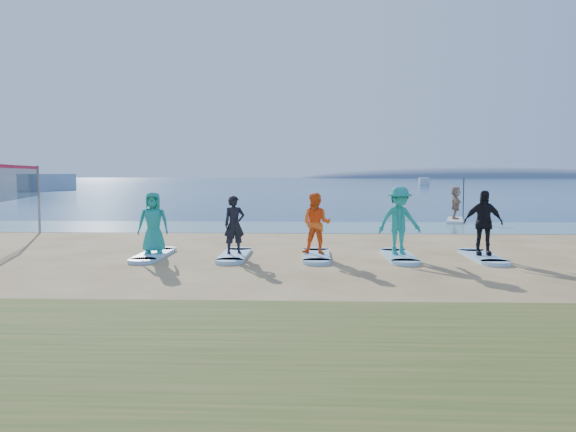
{
  "coord_description": "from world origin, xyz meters",
  "views": [
    {
      "loc": [
        0.02,
        -12.56,
        2.2
      ],
      "look_at": [
        -0.53,
        2.0,
        1.1
      ],
      "focal_mm": 35.0,
      "sensor_mm": 36.0,
      "label": 1
    }
  ],
  "objects_px": {
    "boat_offshore_b": "(424,185)",
    "student_3": "(399,221)",
    "student_0": "(153,223)",
    "paddleboarder": "(456,203)",
    "surfboard_2": "(316,256)",
    "surfboard_0": "(154,255)",
    "surfboard_4": "(482,257)",
    "boat_offshore_a": "(48,191)",
    "paddleboard": "(455,220)",
    "volleyball_net": "(5,184)",
    "student_2": "(316,224)",
    "surfboard_1": "(235,255)",
    "surfboard_3": "(399,256)",
    "student_1": "(234,225)",
    "student_4": "(483,223)"
  },
  "relations": [
    {
      "from": "boat_offshore_b",
      "to": "student_3",
      "type": "distance_m",
      "value": 102.04
    },
    {
      "from": "boat_offshore_b",
      "to": "student_0",
      "type": "height_order",
      "value": "student_0"
    },
    {
      "from": "paddleboarder",
      "to": "surfboard_2",
      "type": "xyz_separation_m",
      "value": [
        -6.56,
        -11.39,
        -0.82
      ]
    },
    {
      "from": "surfboard_0",
      "to": "surfboard_4",
      "type": "height_order",
      "value": "same"
    },
    {
      "from": "boat_offshore_a",
      "to": "surfboard_0",
      "type": "height_order",
      "value": "boat_offshore_a"
    },
    {
      "from": "boat_offshore_b",
      "to": "paddleboard",
      "type": "bearing_deg",
      "value": -90.76
    },
    {
      "from": "student_0",
      "to": "surfboard_2",
      "type": "bearing_deg",
      "value": -5.93
    },
    {
      "from": "surfboard_4",
      "to": "boat_offshore_b",
      "type": "bearing_deg",
      "value": 79.37
    },
    {
      "from": "volleyball_net",
      "to": "student_2",
      "type": "relative_size",
      "value": 5.46
    },
    {
      "from": "surfboard_0",
      "to": "surfboard_2",
      "type": "xyz_separation_m",
      "value": [
        4.33,
        0.0,
        0.0
      ]
    },
    {
      "from": "surfboard_1",
      "to": "surfboard_3",
      "type": "bearing_deg",
      "value": 0.0
    },
    {
      "from": "paddleboarder",
      "to": "student_2",
      "type": "bearing_deg",
      "value": 162.92
    },
    {
      "from": "student_0",
      "to": "student_3",
      "type": "bearing_deg",
      "value": -5.93
    },
    {
      "from": "paddleboarder",
      "to": "boat_offshore_b",
      "type": "relative_size",
      "value": 0.23
    },
    {
      "from": "surfboard_2",
      "to": "student_1",
      "type": "bearing_deg",
      "value": 180.0
    },
    {
      "from": "surfboard_3",
      "to": "student_4",
      "type": "bearing_deg",
      "value": 0.0
    },
    {
      "from": "volleyball_net",
      "to": "paddleboarder",
      "type": "relative_size",
      "value": 5.88
    },
    {
      "from": "volleyball_net",
      "to": "surfboard_3",
      "type": "height_order",
      "value": "volleyball_net"
    },
    {
      "from": "surfboard_0",
      "to": "surfboard_3",
      "type": "xyz_separation_m",
      "value": [
        6.49,
        0.0,
        0.0
      ]
    },
    {
      "from": "surfboard_1",
      "to": "student_1",
      "type": "distance_m",
      "value": 0.81
    },
    {
      "from": "student_1",
      "to": "surfboard_3",
      "type": "xyz_separation_m",
      "value": [
        4.33,
        0.0,
        -0.81
      ]
    },
    {
      "from": "boat_offshore_a",
      "to": "boat_offshore_b",
      "type": "relative_size",
      "value": 1.18
    },
    {
      "from": "boat_offshore_b",
      "to": "student_2",
      "type": "bearing_deg",
      "value": -93.2
    },
    {
      "from": "surfboard_2",
      "to": "student_2",
      "type": "xyz_separation_m",
      "value": [
        0.0,
        0.0,
        0.85
      ]
    },
    {
      "from": "paddleboarder",
      "to": "surfboard_3",
      "type": "xyz_separation_m",
      "value": [
        -4.4,
        -11.39,
        -0.82
      ]
    },
    {
      "from": "surfboard_1",
      "to": "student_1",
      "type": "bearing_deg",
      "value": 0.0
    },
    {
      "from": "paddleboard",
      "to": "surfboard_3",
      "type": "height_order",
      "value": "paddleboard"
    },
    {
      "from": "surfboard_0",
      "to": "student_4",
      "type": "relative_size",
      "value": 1.31
    },
    {
      "from": "surfboard_2",
      "to": "boat_offshore_b",
      "type": "bearing_deg",
      "value": 77.0
    },
    {
      "from": "paddleboard",
      "to": "paddleboarder",
      "type": "height_order",
      "value": "paddleboarder"
    },
    {
      "from": "boat_offshore_a",
      "to": "student_4",
      "type": "height_order",
      "value": "student_4"
    },
    {
      "from": "volleyball_net",
      "to": "student_0",
      "type": "height_order",
      "value": "volleyball_net"
    },
    {
      "from": "student_2",
      "to": "surfboard_3",
      "type": "height_order",
      "value": "student_2"
    },
    {
      "from": "volleyball_net",
      "to": "surfboard_0",
      "type": "bearing_deg",
      "value": -15.6
    },
    {
      "from": "student_0",
      "to": "surfboard_4",
      "type": "xyz_separation_m",
      "value": [
        8.65,
        0.0,
        -0.86
      ]
    },
    {
      "from": "volleyball_net",
      "to": "boat_offshore_a",
      "type": "distance_m",
      "value": 62.23
    },
    {
      "from": "student_4",
      "to": "boat_offshore_b",
      "type": "bearing_deg",
      "value": 84.19
    },
    {
      "from": "surfboard_4",
      "to": "surfboard_3",
      "type": "bearing_deg",
      "value": 180.0
    },
    {
      "from": "student_2",
      "to": "student_0",
      "type": "bearing_deg",
      "value": -166.22
    },
    {
      "from": "student_4",
      "to": "student_0",
      "type": "bearing_deg",
      "value": -175.19
    },
    {
      "from": "boat_offshore_b",
      "to": "boat_offshore_a",
      "type": "bearing_deg",
      "value": -134.22
    },
    {
      "from": "boat_offshore_b",
      "to": "student_4",
      "type": "bearing_deg",
      "value": -90.82
    },
    {
      "from": "surfboard_2",
      "to": "surfboard_3",
      "type": "xyz_separation_m",
      "value": [
        2.16,
        0.0,
        0.0
      ]
    },
    {
      "from": "student_1",
      "to": "surfboard_4",
      "type": "relative_size",
      "value": 0.7
    },
    {
      "from": "paddleboarder",
      "to": "student_3",
      "type": "height_order",
      "value": "student_3"
    },
    {
      "from": "student_3",
      "to": "surfboard_4",
      "type": "relative_size",
      "value": 0.81
    },
    {
      "from": "volleyball_net",
      "to": "surfboard_1",
      "type": "relative_size",
      "value": 3.99
    },
    {
      "from": "volleyball_net",
      "to": "surfboard_1",
      "type": "distance_m",
      "value": 7.22
    },
    {
      "from": "paddleboard",
      "to": "boat_offshore_a",
      "type": "bearing_deg",
      "value": 146.99
    },
    {
      "from": "student_2",
      "to": "surfboard_3",
      "type": "bearing_deg",
      "value": 13.78
    }
  ]
}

